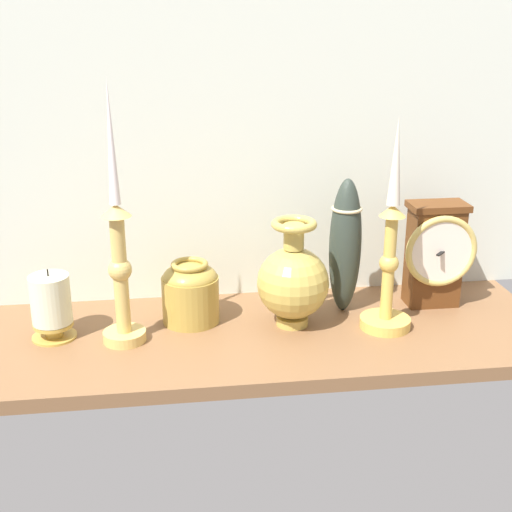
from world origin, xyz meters
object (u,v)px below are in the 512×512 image
object	(u,v)px
candlestick_tall_left	(119,261)
tall_ceramic_vase	(345,245)
brass_vase_bulbous	(293,281)
brass_vase_jar	(190,291)
mantel_clock	(435,253)
candlestick_tall_center	(389,262)
pillar_candle_front	(51,306)

from	to	relation	value
candlestick_tall_left	tall_ceramic_vase	world-z (taller)	candlestick_tall_left
brass_vase_bulbous	brass_vase_jar	size ratio (longest dim) A/B	1.71
candlestick_tall_left	mantel_clock	bearing A→B (deg)	7.78
candlestick_tall_left	candlestick_tall_center	distance (cm)	45.51
brass_vase_jar	pillar_candle_front	size ratio (longest dim) A/B	0.91
candlestick_tall_left	candlestick_tall_center	xyz separation A→B (cm)	(45.46, -0.67, -2.07)
candlestick_tall_left	brass_vase_jar	xyz separation A→B (cm)	(11.57, 6.48, -8.64)
candlestick_tall_center	tall_ceramic_vase	xyz separation A→B (cm)	(-5.58, 8.38, 0.34)
candlestick_tall_center	pillar_candle_front	bearing A→B (deg)	176.47
brass_vase_jar	pillar_candle_front	world-z (taller)	pillar_candle_front
pillar_candle_front	candlestick_tall_center	bearing A→B (deg)	-3.53
mantel_clock	candlestick_tall_left	size ratio (longest dim) A/B	0.45
brass_vase_bulbous	pillar_candle_front	distance (cm)	41.52
brass_vase_jar	pillar_candle_front	distance (cm)	23.89
candlestick_tall_center	pillar_candle_front	distance (cm)	57.98
brass_vase_jar	brass_vase_bulbous	bearing A→B (deg)	-12.14
candlestick_tall_left	pillar_candle_front	world-z (taller)	candlestick_tall_left
candlestick_tall_center	brass_vase_jar	xyz separation A→B (cm)	(-33.90, 7.16, -6.57)
mantel_clock	brass_vase_jar	size ratio (longest dim) A/B	1.75
mantel_clock	candlestick_tall_center	xyz separation A→B (cm)	(-11.78, -8.49, 2.01)
candlestick_tall_left	tall_ceramic_vase	bearing A→B (deg)	10.94
brass_vase_jar	tall_ceramic_vase	xyz separation A→B (cm)	(28.32, 1.23, 6.91)
candlestick_tall_center	brass_vase_jar	size ratio (longest dim) A/B	3.28
brass_vase_jar	candlestick_tall_center	bearing A→B (deg)	-11.92
mantel_clock	pillar_candle_front	size ratio (longest dim) A/B	1.59
mantel_clock	candlestick_tall_center	bearing A→B (deg)	-144.23
mantel_clock	candlestick_tall_left	distance (cm)	57.92
brass_vase_bulbous	pillar_candle_front	size ratio (longest dim) A/B	1.55
candlestick_tall_left	brass_vase_bulbous	distance (cm)	30.12
brass_vase_bulbous	brass_vase_jar	bearing A→B (deg)	167.86
brass_vase_jar	candlestick_tall_left	bearing A→B (deg)	-150.73
candlestick_tall_left	pillar_candle_front	bearing A→B (deg)	166.60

